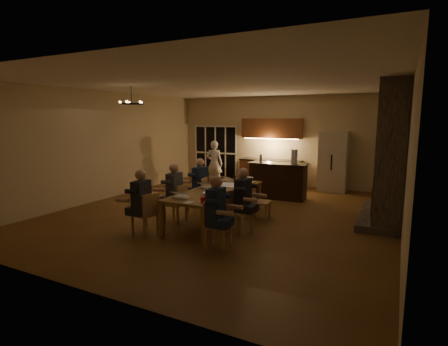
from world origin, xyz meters
TOP-DOWN VIEW (x-y plane):
  - floor at (0.00, 0.00)m, footprint 9.00×9.00m
  - back_wall at (0.00, 4.52)m, footprint 8.00×0.04m
  - left_wall at (-4.02, 0.00)m, footprint 0.04×9.00m
  - right_wall at (4.02, 0.00)m, footprint 0.04×9.00m
  - ceiling at (0.00, 0.00)m, footprint 8.00×9.00m
  - french_doors at (-2.70, 4.47)m, footprint 1.86×0.08m
  - fireplace at (3.70, 1.20)m, footprint 0.58×2.50m
  - kitchenette at (-0.30, 4.20)m, footprint 2.24×0.68m
  - refrigerator at (1.90, 4.15)m, footprint 0.90×0.68m
  - dining_table at (0.10, -0.66)m, footprint 1.10×3.03m
  - bar_island at (0.62, 2.29)m, footprint 1.75×0.74m
  - chair_left_near at (-0.76, -2.20)m, footprint 0.50×0.50m
  - chair_left_mid at (-0.71, -1.18)m, footprint 0.44×0.44m
  - chair_left_far at (-0.77, -0.11)m, footprint 0.52×0.52m
  - chair_right_near at (0.96, -2.21)m, footprint 0.48×0.48m
  - chair_right_mid at (0.94, -1.20)m, footprint 0.56×0.56m
  - chair_right_far at (0.99, -0.11)m, footprint 0.47×0.47m
  - person_left_near at (-0.76, -2.30)m, footprint 0.66×0.66m
  - person_right_near at (0.96, -2.28)m, footprint 0.63×0.63m
  - person_left_mid at (-0.74, -1.16)m, footprint 0.65×0.65m
  - person_right_mid at (0.99, -1.14)m, footprint 0.61×0.61m
  - person_left_far at (-0.73, -0.01)m, footprint 0.66×0.66m
  - standing_person at (-2.00, 3.07)m, footprint 0.66×0.50m
  - chandelier at (-2.11, -0.95)m, footprint 0.58×0.58m
  - laptop_a at (-0.14, -1.74)m, footprint 0.34×0.30m
  - laptop_b at (0.39, -1.55)m, footprint 0.33×0.29m
  - laptop_c at (-0.18, -0.60)m, footprint 0.33×0.29m
  - laptop_d at (0.39, -0.69)m, footprint 0.36×0.32m
  - laptop_e at (-0.09, 0.41)m, footprint 0.39×0.36m
  - laptop_f at (0.36, 0.32)m, footprint 0.37×0.34m
  - mug_front at (0.11, -1.11)m, footprint 0.07×0.07m
  - mug_mid at (0.16, -0.12)m, footprint 0.08×0.08m
  - mug_back at (-0.21, 0.11)m, footprint 0.07×0.07m
  - redcup_near at (0.48, -1.93)m, footprint 0.10×0.10m
  - redcup_mid at (-0.29, -0.19)m, footprint 0.09×0.09m
  - can_silver at (0.16, -1.31)m, footprint 0.07×0.07m
  - can_cola at (-0.09, 0.71)m, footprint 0.07×0.07m
  - plate_near at (0.43, -1.27)m, footprint 0.25×0.25m
  - plate_left at (-0.26, -1.63)m, footprint 0.25×0.25m
  - plate_far at (0.56, 0.13)m, footprint 0.26×0.26m
  - notepad at (0.23, -2.07)m, footprint 0.16×0.22m
  - bar_bottle at (0.09, 2.20)m, footprint 0.07×0.07m
  - bar_blender at (1.08, 2.36)m, footprint 0.16×0.16m

SIDE VIEW (x-z plane):
  - floor at x=0.00m, z-range 0.00..0.00m
  - dining_table at x=0.10m, z-range 0.00..0.75m
  - chair_left_near at x=-0.76m, z-range 0.00..0.89m
  - chair_left_mid at x=-0.71m, z-range 0.00..0.89m
  - chair_left_far at x=-0.77m, z-range 0.00..0.89m
  - chair_right_near at x=0.96m, z-range 0.00..0.89m
  - chair_right_mid at x=0.94m, z-range 0.00..0.89m
  - chair_right_far at x=0.99m, z-range 0.00..0.89m
  - bar_island at x=0.62m, z-range 0.00..1.08m
  - person_left_near at x=-0.76m, z-range 0.00..1.38m
  - person_right_near at x=0.96m, z-range 0.00..1.38m
  - person_left_mid at x=-0.74m, z-range 0.00..1.38m
  - person_right_mid at x=0.99m, z-range 0.00..1.38m
  - person_left_far at x=-0.73m, z-range 0.00..1.38m
  - notepad at x=0.23m, z-range 0.75..0.76m
  - plate_near at x=0.43m, z-range 0.75..0.77m
  - plate_left at x=-0.26m, z-range 0.75..0.77m
  - plate_far at x=0.56m, z-range 0.75..0.77m
  - mug_front at x=0.11m, z-range 0.75..0.85m
  - mug_mid at x=0.16m, z-range 0.75..0.85m
  - mug_back at x=-0.21m, z-range 0.75..0.85m
  - redcup_near at x=0.48m, z-range 0.75..0.87m
  - redcup_mid at x=-0.29m, z-range 0.75..0.87m
  - can_silver at x=0.16m, z-range 0.75..0.87m
  - can_cola at x=-0.09m, z-range 0.75..0.87m
  - standing_person at x=-2.00m, z-range 0.00..1.63m
  - laptop_a at x=-0.14m, z-range 0.75..0.98m
  - laptop_b at x=0.39m, z-range 0.75..0.98m
  - laptop_c at x=-0.18m, z-range 0.75..0.98m
  - laptop_d at x=0.39m, z-range 0.75..0.98m
  - laptop_e at x=-0.09m, z-range 0.75..0.98m
  - laptop_f at x=0.36m, z-range 0.75..0.98m
  - refrigerator at x=1.90m, z-range 0.00..2.00m
  - french_doors at x=-2.70m, z-range 0.00..2.10m
  - kitchenette at x=-0.30m, z-range 0.00..2.40m
  - bar_bottle at x=0.09m, z-range 1.08..1.32m
  - bar_blender at x=1.08m, z-range 1.08..1.49m
  - back_wall at x=0.00m, z-range 0.00..3.20m
  - left_wall at x=-4.02m, z-range 0.00..3.20m
  - right_wall at x=4.02m, z-range 0.00..3.20m
  - fireplace at x=3.70m, z-range 0.00..3.20m
  - chandelier at x=-2.11m, z-range 2.73..2.77m
  - ceiling at x=0.00m, z-range 3.20..3.24m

